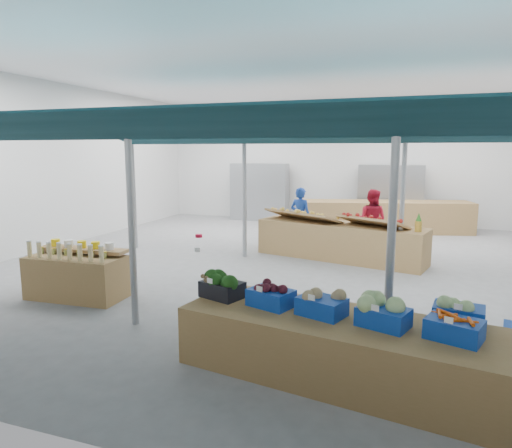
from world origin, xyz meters
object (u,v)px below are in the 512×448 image
Objects in this scene: vendor_right at (371,220)px; fruit_counter at (340,241)px; bottle_shelf at (78,274)px; vendor_left at (300,217)px; veg_counter at (337,347)px.

fruit_counter is at bearing 75.05° from vendor_right.
bottle_shelf is 5.95m from vendor_left.
vendor_right is (4.37, 5.35, 0.37)m from bottle_shelf.
vendor_right reaches higher than bottle_shelf.
vendor_left reaches higher than fruit_counter.
vendor_left is (-1.20, 1.10, 0.36)m from fruit_counter.
veg_counter is 6.69m from vendor_right.
fruit_counter is (-0.85, 5.57, 0.08)m from veg_counter.
fruit_counter is at bearing 108.20° from veg_counter.
bottle_shelf is 0.48× the size of veg_counter.
bottle_shelf is at bearing 64.42° from vendor_right.
fruit_counter is 1.30m from vendor_right.
vendor_right is at bearing 47.92° from bottle_shelf.
vendor_left is 1.00× the size of vendor_right.
veg_counter is 0.90× the size of fruit_counter.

